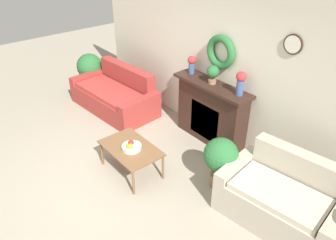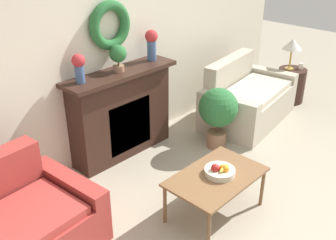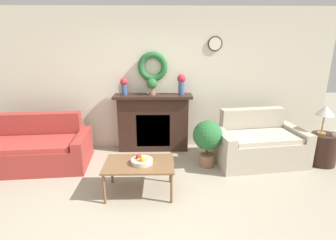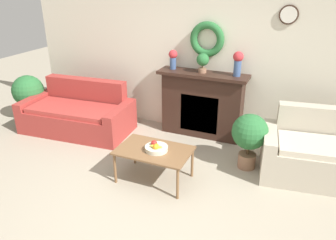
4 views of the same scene
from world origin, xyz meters
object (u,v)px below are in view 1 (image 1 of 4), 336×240
potted_plant_on_mantel (213,73)px  couch_left (116,95)px  fruit_bowl (131,147)px  vase_on_mantel_right (241,81)px  vase_on_mantel_left (192,63)px  fireplace (211,112)px  potted_plant_floor_by_couch (90,68)px  coffee_table (131,150)px  loveseat_right (282,199)px  potted_plant_floor_by_loveseat (221,157)px

potted_plant_on_mantel → couch_left: bearing=-162.1°
fruit_bowl → vase_on_mantel_right: 1.92m
vase_on_mantel_left → couch_left: bearing=-156.0°
vase_on_mantel_left → fireplace: bearing=-0.6°
couch_left → vase_on_mantel_right: 2.89m
fireplace → potted_plant_floor_by_couch: fireplace is taller
coffee_table → vase_on_mantel_left: 1.86m
fruit_bowl → potted_plant_on_mantel: potted_plant_on_mantel is taller
couch_left → vase_on_mantel_left: 1.95m
coffee_table → potted_plant_floor_by_couch: potted_plant_floor_by_couch is taller
loveseat_right → vase_on_mantel_left: 2.68m
coffee_table → potted_plant_floor_by_couch: size_ratio=1.13×
vase_on_mantel_left → vase_on_mantel_right: vase_on_mantel_right is taller
couch_left → vase_on_mantel_left: size_ratio=6.09×
couch_left → potted_plant_floor_by_couch: couch_left is taller
fruit_bowl → vase_on_mantel_left: vase_on_mantel_left is taller
fruit_bowl → potted_plant_floor_by_loveseat: 1.33m
fruit_bowl → potted_plant_on_mantel: size_ratio=0.96×
potted_plant_floor_by_couch → fireplace: bearing=11.0°
fruit_bowl → potted_plant_floor_by_loveseat: potted_plant_floor_by_loveseat is taller
loveseat_right → fruit_bowl: (-1.99, -0.99, 0.18)m
potted_plant_floor_by_loveseat → coffee_table: bearing=-143.5°
potted_plant_floor_by_loveseat → loveseat_right: bearing=10.1°
loveseat_right → coffee_table: size_ratio=1.68×
couch_left → vase_on_mantel_right: (2.61, 0.68, 1.04)m
couch_left → vase_on_mantel_left: (1.53, 0.68, 1.00)m
potted_plant_floor_by_couch → potted_plant_floor_by_loveseat: 4.17m
fruit_bowl → potted_plant_floor_by_couch: 3.26m
coffee_table → vase_on_mantel_left: (-0.39, 1.59, 0.88)m
couch_left → coffee_table: (1.92, -0.91, 0.12)m
vase_on_mantel_left → potted_plant_floor_by_loveseat: vase_on_mantel_left is taller
coffee_table → loveseat_right: bearing=25.7°
loveseat_right → potted_plant_floor_by_couch: (-5.10, -0.02, 0.21)m
fireplace → couch_left: bearing=-161.9°
couch_left → potted_plant_floor_by_loveseat: couch_left is taller
loveseat_right → potted_plant_on_mantel: 2.21m
fireplace → potted_plant_floor_by_loveseat: size_ratio=1.81×
loveseat_right → coffee_table: (-2.03, -0.97, 0.09)m
loveseat_right → potted_plant_floor_by_loveseat: size_ratio=1.99×
loveseat_right → vase_on_mantel_right: (-1.34, 0.61, 1.01)m
vase_on_mantel_left → loveseat_right: bearing=-14.3°
vase_on_mantel_left → potted_plant_floor_by_couch: bearing=-166.8°
couch_left → coffee_table: size_ratio=2.01×
loveseat_right → potted_plant_floor_by_couch: size_ratio=1.90×
coffee_table → vase_on_mantel_left: bearing=103.7°
fireplace → potted_plant_floor_by_loveseat: fireplace is taller
fireplace → coffee_table: 1.60m
potted_plant_on_mantel → potted_plant_floor_by_loveseat: 1.45m
vase_on_mantel_right → fruit_bowl: bearing=-112.1°
fireplace → potted_plant_on_mantel: 0.74m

